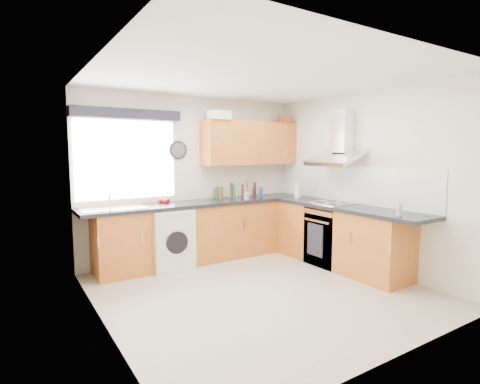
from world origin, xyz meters
TOP-DOWN VIEW (x-y plane):
  - ground_plane at (0.00, 0.00)m, footprint 3.60×3.60m
  - ceiling at (0.00, 0.00)m, footprint 3.60×3.60m
  - wall_back at (0.00, 1.80)m, footprint 3.60×0.02m
  - wall_front at (0.00, -1.80)m, footprint 3.60×0.02m
  - wall_left at (-1.80, 0.00)m, footprint 0.02×3.60m
  - wall_right at (1.80, 0.00)m, footprint 0.02×3.60m
  - window at (-1.05, 1.79)m, footprint 1.40×0.02m
  - window_blind at (-1.05, 1.70)m, footprint 1.50×0.18m
  - splashback at (1.79, 0.30)m, footprint 0.01×3.00m
  - base_cab_back at (-0.10, 1.51)m, footprint 3.00×0.58m
  - base_cab_corner at (1.50, 1.50)m, footprint 0.60×0.60m
  - base_cab_right at (1.51, 0.15)m, footprint 0.58×2.10m
  - worktop_back at (0.00, 1.50)m, footprint 3.60×0.62m
  - worktop_right at (1.50, 0.00)m, footprint 0.62×2.42m
  - sink at (-1.33, 1.50)m, footprint 0.84×0.46m
  - oven at (1.50, 0.30)m, footprint 0.56×0.58m
  - hob_plate at (1.50, 0.30)m, footprint 0.52×0.52m
  - extractor_hood at (1.60, 0.30)m, footprint 0.52×0.78m
  - upper_cabinets at (0.95, 1.62)m, footprint 1.70×0.35m
  - washing_machine at (-0.59, 1.42)m, footprint 0.58×0.56m
  - wall_clock at (-0.28, 1.76)m, footprint 0.28×0.04m
  - casserole at (0.30, 1.52)m, footprint 0.33×0.25m
  - storage_box at (1.60, 1.52)m, footprint 0.24×0.21m
  - utensil_pot at (0.70, 1.35)m, footprint 0.10×0.10m
  - kitchen_roll at (1.49, 1.05)m, footprint 0.11×0.11m
  - tomato_cluster at (-0.56, 1.65)m, footprint 0.16×0.16m
  - jar_0 at (1.01, 1.41)m, footprint 0.06×0.06m
  - jar_1 at (0.56, 1.52)m, footprint 0.04×0.04m
  - jar_2 at (1.03, 1.62)m, footprint 0.05×0.05m
  - jar_3 at (1.08, 1.68)m, footprint 0.05×0.05m
  - jar_4 at (0.55, 1.58)m, footprint 0.05×0.05m
  - jar_5 at (0.75, 1.56)m, footprint 0.05×0.05m
  - jar_6 at (0.99, 1.57)m, footprint 0.04×0.04m
  - jar_7 at (0.35, 1.70)m, footprint 0.06×0.06m
  - jar_8 at (0.40, 1.67)m, footprint 0.07×0.07m
  - bottle_0 at (1.37, -0.89)m, footprint 0.07×0.07m

SIDE VIEW (x-z plane):
  - ground_plane at x=0.00m, z-range 0.00..0.00m
  - oven at x=1.50m, z-range 0.00..0.85m
  - washing_machine at x=-0.59m, z-range 0.00..0.85m
  - base_cab_back at x=-0.10m, z-range 0.00..0.86m
  - base_cab_corner at x=1.50m, z-range 0.00..0.86m
  - base_cab_right at x=1.51m, z-range 0.00..0.86m
  - worktop_back at x=0.00m, z-range 0.86..0.91m
  - worktop_right at x=1.50m, z-range 0.86..0.91m
  - hob_plate at x=1.50m, z-range 0.91..0.92m
  - tomato_cluster at x=-0.56m, z-range 0.91..0.98m
  - sink at x=-1.33m, z-range 0.90..1.00m
  - utensil_pot at x=0.70m, z-range 0.91..1.04m
  - jar_2 at x=1.03m, z-range 0.91..1.05m
  - bottle_0 at x=1.37m, z-range 0.91..1.05m
  - jar_0 at x=1.01m, z-range 0.91..1.08m
  - jar_6 at x=0.99m, z-range 0.91..1.08m
  - jar_7 at x=0.35m, z-range 0.91..1.10m
  - jar_8 at x=0.40m, z-range 0.91..1.10m
  - jar_1 at x=0.56m, z-range 0.91..1.14m
  - jar_3 at x=1.08m, z-range 0.91..1.14m
  - jar_5 at x=0.75m, z-range 0.91..1.14m
  - kitchen_roll at x=1.49m, z-range 0.91..1.16m
  - jar_4 at x=0.55m, z-range 0.91..1.17m
  - splashback at x=1.79m, z-range 0.91..1.45m
  - wall_back at x=0.00m, z-range 0.00..2.50m
  - wall_front at x=0.00m, z-range 0.00..2.50m
  - wall_left at x=-1.80m, z-range 0.00..2.50m
  - wall_right at x=1.80m, z-range 0.00..2.50m
  - window at x=-1.05m, z-range 1.00..2.10m
  - wall_clock at x=-0.28m, z-range 1.55..1.83m
  - extractor_hood at x=1.60m, z-range 1.44..2.10m
  - upper_cabinets at x=0.95m, z-range 1.45..2.15m
  - window_blind at x=-1.05m, z-range 2.11..2.25m
  - storage_box at x=1.60m, z-range 2.15..2.25m
  - casserole at x=0.30m, z-range 2.15..2.28m
  - ceiling at x=0.00m, z-range 2.49..2.51m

